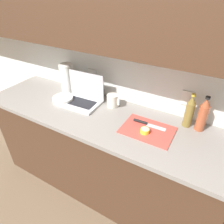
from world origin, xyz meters
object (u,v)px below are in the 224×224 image
at_px(laptop, 83,96).
at_px(bowl_white, 63,99).
at_px(knife, 144,123).
at_px(lemon_half_cut, 145,131).
at_px(cutting_board, 147,130).
at_px(measuring_cup, 112,101).
at_px(bottle_oil_tall, 203,115).
at_px(bottle_green_soda, 189,112).
at_px(paper_towel_roll, 67,78).

bearing_deg(laptop, bowl_white, -156.40).
relative_size(knife, lemon_half_cut, 3.98).
bearing_deg(cutting_board, measuring_cup, 157.08).
height_order(lemon_half_cut, measuring_cup, measuring_cup).
distance_m(lemon_half_cut, bottle_oil_tall, 0.43).
bearing_deg(measuring_cup, bottle_green_soda, 3.49).
distance_m(knife, bottle_green_soda, 0.35).
bearing_deg(laptop, knife, -7.02).
height_order(lemon_half_cut, paper_towel_roll, paper_towel_roll).
relative_size(bowl_white, paper_towel_roll, 0.67).
distance_m(laptop, measuring_cup, 0.28).
distance_m(bowl_white, paper_towel_roll, 0.25).
height_order(laptop, cutting_board, laptop).
bearing_deg(paper_towel_roll, bottle_green_soda, -0.05).
bearing_deg(laptop, bottle_green_soda, 3.88).
bearing_deg(bowl_white, cutting_board, -0.97).
bearing_deg(bottle_green_soda, bottle_oil_tall, -0.00).
bearing_deg(laptop, measuring_cup, 11.53).
xyz_separation_m(laptop, cutting_board, (0.67, -0.10, -0.06)).
bearing_deg(cutting_board, knife, 133.50).
xyz_separation_m(lemon_half_cut, bowl_white, (-0.84, 0.06, -0.00)).
relative_size(knife, paper_towel_roll, 0.93).
distance_m(laptop, bottle_green_soda, 0.92).
distance_m(laptop, lemon_half_cut, 0.68).
bearing_deg(bottle_green_soda, measuring_cup, -176.51).
distance_m(cutting_board, lemon_half_cut, 0.05).
bearing_deg(knife, bowl_white, -178.69).
height_order(bottle_oil_tall, measuring_cup, bottle_oil_tall).
relative_size(measuring_cup, paper_towel_roll, 0.43).
relative_size(bottle_oil_tall, measuring_cup, 2.38).
height_order(cutting_board, bottle_green_soda, bottle_green_soda).
xyz_separation_m(cutting_board, bowl_white, (-0.84, 0.01, 0.02)).
bearing_deg(cutting_board, laptop, 171.64).
height_order(cutting_board, measuring_cup, measuring_cup).
bearing_deg(knife, measuring_cup, 160.19).
height_order(bottle_green_soda, paper_towel_roll, same).
height_order(lemon_half_cut, bottle_oil_tall, bottle_oil_tall).
height_order(bottle_oil_tall, bowl_white, bottle_oil_tall).
distance_m(bottle_green_soda, bowl_white, 1.10).
distance_m(measuring_cup, bowl_white, 0.47).
xyz_separation_m(bottle_oil_tall, bowl_white, (-1.17, -0.19, -0.11)).
bearing_deg(lemon_half_cut, cutting_board, 82.54).
height_order(laptop, measuring_cup, laptop).
xyz_separation_m(laptop, bottle_green_soda, (0.91, 0.11, 0.07)).
relative_size(bottle_green_soda, bowl_white, 1.49).
bearing_deg(bottle_oil_tall, measuring_cup, -176.95).
distance_m(laptop, bottle_oil_tall, 1.01).
bearing_deg(bottle_green_soda, knife, -152.13).
bearing_deg(bottle_oil_tall, knife, -158.19).
height_order(lemon_half_cut, bowl_white, bowl_white).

